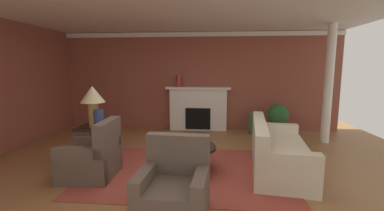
{
  "coord_description": "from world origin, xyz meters",
  "views": [
    {
      "loc": [
        0.61,
        -4.18,
        1.79
      ],
      "look_at": [
        0.13,
        1.16,
        1.0
      ],
      "focal_mm": 24.55,
      "sensor_mm": 36.0,
      "label": 1
    }
  ],
  "objects_px": {
    "fireplace": "(198,110)",
    "potted_plant": "(278,117)",
    "side_table": "(95,142)",
    "sofa": "(277,153)",
    "coffee_table": "(187,152)",
    "vase_on_side_table": "(99,119)",
    "armchair_facing_fireplace": "(174,193)",
    "armchair_near_window": "(92,159)",
    "vase_tall_corner": "(254,124)",
    "table_lamp": "(93,98)",
    "vase_mantel_left": "(179,81)"
  },
  "relations": [
    {
      "from": "fireplace",
      "to": "potted_plant",
      "type": "xyz_separation_m",
      "value": [
        2.13,
        -0.39,
        -0.09
      ]
    },
    {
      "from": "side_table",
      "to": "sofa",
      "type": "bearing_deg",
      "value": -0.14
    },
    {
      "from": "coffee_table",
      "to": "vase_on_side_table",
      "type": "height_order",
      "value": "vase_on_side_table"
    },
    {
      "from": "armchair_facing_fireplace",
      "to": "vase_on_side_table",
      "type": "relative_size",
      "value": 2.81
    },
    {
      "from": "armchair_near_window",
      "to": "vase_tall_corner",
      "type": "distance_m",
      "value": 4.34
    },
    {
      "from": "vase_on_side_table",
      "to": "fireplace",
      "type": "bearing_deg",
      "value": 61.31
    },
    {
      "from": "armchair_facing_fireplace",
      "to": "side_table",
      "type": "distance_m",
      "value": 2.4
    },
    {
      "from": "coffee_table",
      "to": "table_lamp",
      "type": "bearing_deg",
      "value": 172.32
    },
    {
      "from": "coffee_table",
      "to": "potted_plant",
      "type": "distance_m",
      "value": 3.37
    },
    {
      "from": "sofa",
      "to": "side_table",
      "type": "height_order",
      "value": "sofa"
    },
    {
      "from": "vase_mantel_left",
      "to": "vase_tall_corner",
      "type": "bearing_deg",
      "value": -6.87
    },
    {
      "from": "fireplace",
      "to": "vase_on_side_table",
      "type": "relative_size",
      "value": 5.33
    },
    {
      "from": "armchair_near_window",
      "to": "table_lamp",
      "type": "relative_size",
      "value": 1.27
    },
    {
      "from": "side_table",
      "to": "vase_tall_corner",
      "type": "relative_size",
      "value": 1.26
    },
    {
      "from": "fireplace",
      "to": "vase_tall_corner",
      "type": "relative_size",
      "value": 3.25
    },
    {
      "from": "sofa",
      "to": "side_table",
      "type": "distance_m",
      "value": 3.31
    },
    {
      "from": "armchair_near_window",
      "to": "table_lamp",
      "type": "bearing_deg",
      "value": 111.07
    },
    {
      "from": "vase_tall_corner",
      "to": "potted_plant",
      "type": "bearing_deg",
      "value": -8.85
    },
    {
      "from": "vase_mantel_left",
      "to": "side_table",
      "type": "bearing_deg",
      "value": -113.5
    },
    {
      "from": "side_table",
      "to": "armchair_near_window",
      "type": "bearing_deg",
      "value": -68.93
    },
    {
      "from": "side_table",
      "to": "potted_plant",
      "type": "relative_size",
      "value": 0.84
    },
    {
      "from": "armchair_facing_fireplace",
      "to": "coffee_table",
      "type": "relative_size",
      "value": 0.95
    },
    {
      "from": "table_lamp",
      "to": "vase_mantel_left",
      "type": "xyz_separation_m",
      "value": [
        1.19,
        2.73,
        0.17
      ]
    },
    {
      "from": "armchair_facing_fireplace",
      "to": "potted_plant",
      "type": "relative_size",
      "value": 1.14
    },
    {
      "from": "armchair_near_window",
      "to": "vase_tall_corner",
      "type": "relative_size",
      "value": 1.71
    },
    {
      "from": "armchair_near_window",
      "to": "potted_plant",
      "type": "xyz_separation_m",
      "value": [
        3.62,
        3.02,
        0.19
      ]
    },
    {
      "from": "sofa",
      "to": "table_lamp",
      "type": "xyz_separation_m",
      "value": [
        -3.31,
        0.01,
        0.93
      ]
    },
    {
      "from": "armchair_facing_fireplace",
      "to": "coffee_table",
      "type": "bearing_deg",
      "value": 89.84
    },
    {
      "from": "armchair_near_window",
      "to": "fireplace",
      "type": "bearing_deg",
      "value": 66.3
    },
    {
      "from": "table_lamp",
      "to": "sofa",
      "type": "bearing_deg",
      "value": -0.14
    },
    {
      "from": "vase_mantel_left",
      "to": "vase_on_side_table",
      "type": "xyz_separation_m",
      "value": [
        -1.04,
        -2.85,
        -0.53
      ]
    },
    {
      "from": "potted_plant",
      "to": "fireplace",
      "type": "bearing_deg",
      "value": 169.52
    },
    {
      "from": "fireplace",
      "to": "coffee_table",
      "type": "xyz_separation_m",
      "value": [
        0.01,
        -3.02,
        -0.25
      ]
    },
    {
      "from": "vase_mantel_left",
      "to": "vase_on_side_table",
      "type": "relative_size",
      "value": 0.97
    },
    {
      "from": "side_table",
      "to": "table_lamp",
      "type": "distance_m",
      "value": 0.82
    },
    {
      "from": "armchair_near_window",
      "to": "table_lamp",
      "type": "xyz_separation_m",
      "value": [
        -0.24,
        0.63,
        0.92
      ]
    },
    {
      "from": "table_lamp",
      "to": "vase_mantel_left",
      "type": "distance_m",
      "value": 2.99
    },
    {
      "from": "armchair_facing_fireplace",
      "to": "side_table",
      "type": "height_order",
      "value": "armchair_facing_fireplace"
    },
    {
      "from": "armchair_near_window",
      "to": "sofa",
      "type": "bearing_deg",
      "value": 11.42
    },
    {
      "from": "table_lamp",
      "to": "vase_on_side_table",
      "type": "relative_size",
      "value": 2.22
    },
    {
      "from": "side_table",
      "to": "table_lamp",
      "type": "xyz_separation_m",
      "value": [
        0.0,
        0.0,
        0.82
      ]
    },
    {
      "from": "sofa",
      "to": "vase_tall_corner",
      "type": "distance_m",
      "value": 2.49
    },
    {
      "from": "sofa",
      "to": "vase_tall_corner",
      "type": "xyz_separation_m",
      "value": [
        -0.04,
        2.49,
        -0.02
      ]
    },
    {
      "from": "vase_mantel_left",
      "to": "coffee_table",
      "type": "bearing_deg",
      "value": -79.3
    },
    {
      "from": "fireplace",
      "to": "table_lamp",
      "type": "relative_size",
      "value": 2.4
    },
    {
      "from": "fireplace",
      "to": "sofa",
      "type": "bearing_deg",
      "value": -60.66
    },
    {
      "from": "coffee_table",
      "to": "table_lamp",
      "type": "distance_m",
      "value": 1.98
    },
    {
      "from": "fireplace",
      "to": "vase_tall_corner",
      "type": "bearing_deg",
      "value": -11.11
    },
    {
      "from": "armchair_facing_fireplace",
      "to": "vase_on_side_table",
      "type": "distance_m",
      "value": 2.28
    },
    {
      "from": "side_table",
      "to": "potted_plant",
      "type": "height_order",
      "value": "potted_plant"
    }
  ]
}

